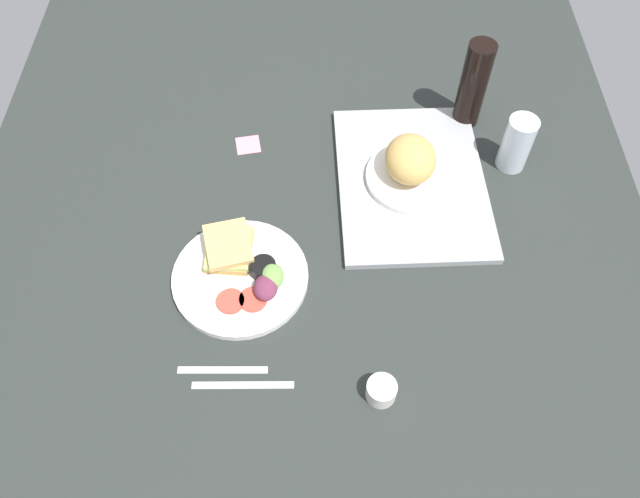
{
  "coord_description": "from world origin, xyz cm",
  "views": [
    {
      "loc": [
        74.02,
        2.94,
        111.42
      ],
      "look_at": [
        2.0,
        3.0,
        4.0
      ],
      "focal_mm": 35.49,
      "sensor_mm": 36.0,
      "label": 1
    }
  ],
  "objects_px": {
    "drinking_glass": "(517,143)",
    "sticky_note": "(248,145)",
    "plate_with_salad": "(242,272)",
    "fork": "(223,370)",
    "serving_tray": "(411,182)",
    "bread_plate_near": "(411,165)",
    "espresso_cup": "(381,391)",
    "knife": "(243,385)",
    "soda_bottle": "(473,85)"
  },
  "relations": [
    {
      "from": "drinking_glass",
      "to": "sticky_note",
      "type": "xyz_separation_m",
      "value": [
        -0.06,
        -0.61,
        -0.07
      ]
    },
    {
      "from": "plate_with_salad",
      "to": "fork",
      "type": "relative_size",
      "value": 1.64
    },
    {
      "from": "serving_tray",
      "to": "sticky_note",
      "type": "distance_m",
      "value": 0.4
    },
    {
      "from": "bread_plate_near",
      "to": "drinking_glass",
      "type": "relative_size",
      "value": 1.54
    },
    {
      "from": "espresso_cup",
      "to": "sticky_note",
      "type": "height_order",
      "value": "espresso_cup"
    },
    {
      "from": "serving_tray",
      "to": "plate_with_salad",
      "type": "distance_m",
      "value": 0.44
    },
    {
      "from": "bread_plate_near",
      "to": "serving_tray",
      "type": "bearing_deg",
      "value": 50.33
    },
    {
      "from": "knife",
      "to": "bread_plate_near",
      "type": "bearing_deg",
      "value": 54.6
    },
    {
      "from": "bread_plate_near",
      "to": "sticky_note",
      "type": "xyz_separation_m",
      "value": [
        -0.12,
        -0.37,
        -0.06
      ]
    },
    {
      "from": "drinking_glass",
      "to": "espresso_cup",
      "type": "xyz_separation_m",
      "value": [
        0.56,
        -0.33,
        -0.05
      ]
    },
    {
      "from": "plate_with_salad",
      "to": "soda_bottle",
      "type": "relative_size",
      "value": 1.25
    },
    {
      "from": "drinking_glass",
      "to": "sticky_note",
      "type": "height_order",
      "value": "drinking_glass"
    },
    {
      "from": "soda_bottle",
      "to": "sticky_note",
      "type": "distance_m",
      "value": 0.55
    },
    {
      "from": "bread_plate_near",
      "to": "knife",
      "type": "xyz_separation_m",
      "value": [
        0.49,
        -0.34,
        -0.06
      ]
    },
    {
      "from": "soda_bottle",
      "to": "fork",
      "type": "distance_m",
      "value": 0.86
    },
    {
      "from": "soda_bottle",
      "to": "serving_tray",
      "type": "bearing_deg",
      "value": -35.88
    },
    {
      "from": "knife",
      "to": "fork",
      "type": "bearing_deg",
      "value": 142.89
    },
    {
      "from": "serving_tray",
      "to": "espresso_cup",
      "type": "height_order",
      "value": "espresso_cup"
    },
    {
      "from": "serving_tray",
      "to": "sticky_note",
      "type": "height_order",
      "value": "serving_tray"
    },
    {
      "from": "drinking_glass",
      "to": "sticky_note",
      "type": "distance_m",
      "value": 0.62
    },
    {
      "from": "soda_bottle",
      "to": "espresso_cup",
      "type": "xyz_separation_m",
      "value": [
        0.71,
        -0.24,
        -0.09
      ]
    },
    {
      "from": "drinking_glass",
      "to": "knife",
      "type": "height_order",
      "value": "drinking_glass"
    },
    {
      "from": "espresso_cup",
      "to": "sticky_note",
      "type": "relative_size",
      "value": 1.0
    },
    {
      "from": "soda_bottle",
      "to": "fork",
      "type": "relative_size",
      "value": 1.31
    },
    {
      "from": "plate_with_salad",
      "to": "sticky_note",
      "type": "height_order",
      "value": "plate_with_salad"
    },
    {
      "from": "bread_plate_near",
      "to": "soda_bottle",
      "type": "bearing_deg",
      "value": 142.26
    },
    {
      "from": "fork",
      "to": "espresso_cup",
      "type": "bearing_deg",
      "value": -9.21
    },
    {
      "from": "serving_tray",
      "to": "soda_bottle",
      "type": "distance_m",
      "value": 0.27
    },
    {
      "from": "sticky_note",
      "to": "espresso_cup",
      "type": "bearing_deg",
      "value": 24.42
    },
    {
      "from": "serving_tray",
      "to": "fork",
      "type": "xyz_separation_m",
      "value": [
        0.45,
        -0.39,
        -0.01
      ]
    },
    {
      "from": "bread_plate_near",
      "to": "soda_bottle",
      "type": "xyz_separation_m",
      "value": [
        -0.2,
        0.15,
        0.05
      ]
    },
    {
      "from": "plate_with_salad",
      "to": "espresso_cup",
      "type": "distance_m",
      "value": 0.37
    },
    {
      "from": "bread_plate_near",
      "to": "sticky_note",
      "type": "relative_size",
      "value": 3.74
    },
    {
      "from": "espresso_cup",
      "to": "sticky_note",
      "type": "bearing_deg",
      "value": -155.58
    },
    {
      "from": "drinking_glass",
      "to": "fork",
      "type": "relative_size",
      "value": 0.8
    },
    {
      "from": "soda_bottle",
      "to": "sticky_note",
      "type": "relative_size",
      "value": 3.98
    },
    {
      "from": "knife",
      "to": "sticky_note",
      "type": "height_order",
      "value": "knife"
    },
    {
      "from": "drinking_glass",
      "to": "soda_bottle",
      "type": "relative_size",
      "value": 0.61
    },
    {
      "from": "espresso_cup",
      "to": "knife",
      "type": "distance_m",
      "value": 0.26
    },
    {
      "from": "knife",
      "to": "sticky_note",
      "type": "bearing_deg",
      "value": 92.44
    },
    {
      "from": "fork",
      "to": "knife",
      "type": "height_order",
      "value": "same"
    },
    {
      "from": "soda_bottle",
      "to": "espresso_cup",
      "type": "bearing_deg",
      "value": -19.09
    },
    {
      "from": "serving_tray",
      "to": "knife",
      "type": "xyz_separation_m",
      "value": [
        0.48,
        -0.35,
        -0.01
      ]
    },
    {
      "from": "soda_bottle",
      "to": "drinking_glass",
      "type": "bearing_deg",
      "value": 31.22
    },
    {
      "from": "bread_plate_near",
      "to": "plate_with_salad",
      "type": "xyz_separation_m",
      "value": [
        0.25,
        -0.36,
        -0.04
      ]
    },
    {
      "from": "drinking_glass",
      "to": "soda_bottle",
      "type": "bearing_deg",
      "value": -148.78
    },
    {
      "from": "plate_with_salad",
      "to": "drinking_glass",
      "type": "height_order",
      "value": "drinking_glass"
    },
    {
      "from": "serving_tray",
      "to": "soda_bottle",
      "type": "bearing_deg",
      "value": 144.12
    },
    {
      "from": "knife",
      "to": "sticky_note",
      "type": "relative_size",
      "value": 3.39
    },
    {
      "from": "knife",
      "to": "plate_with_salad",
      "type": "bearing_deg",
      "value": 93.59
    }
  ]
}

